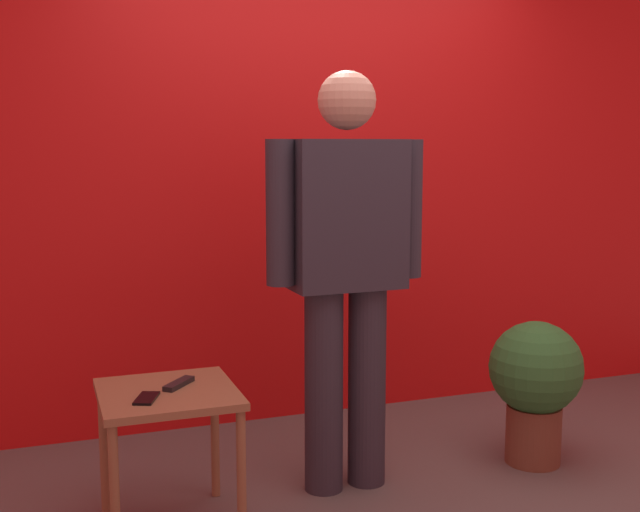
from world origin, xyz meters
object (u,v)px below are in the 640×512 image
object	(u,v)px
standing_person	(346,260)
side_table	(168,412)
potted_plant	(535,380)
tv_remote	(179,384)
cell_phone	(147,398)

from	to	relation	value
standing_person	side_table	size ratio (longest dim) A/B	3.21
side_table	standing_person	bearing A→B (deg)	9.76
potted_plant	side_table	bearing A→B (deg)	-177.62
side_table	tv_remote	world-z (taller)	tv_remote
standing_person	cell_phone	xyz separation A→B (m)	(-0.89, -0.22, -0.45)
tv_remote	potted_plant	size ratio (longest dim) A/B	0.25
cell_phone	potted_plant	xyz separation A→B (m)	(1.83, 0.16, -0.16)
potted_plant	tv_remote	bearing A→B (deg)	-178.87
standing_person	potted_plant	world-z (taller)	standing_person
side_table	cell_phone	size ratio (longest dim) A/B	3.93
standing_person	potted_plant	size ratio (longest dim) A/B	2.64
standing_person	potted_plant	xyz separation A→B (m)	(0.94, -0.06, -0.61)
side_table	potted_plant	world-z (taller)	potted_plant
potted_plant	cell_phone	bearing A→B (deg)	-175.03
standing_person	side_table	bearing A→B (deg)	-170.24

